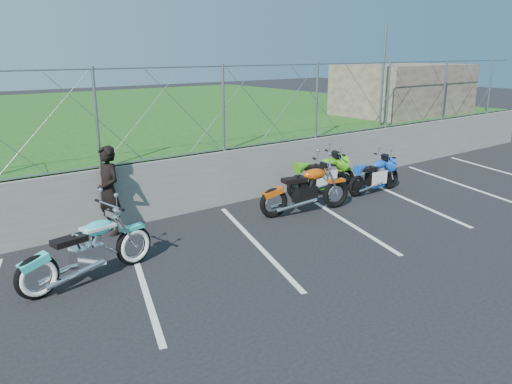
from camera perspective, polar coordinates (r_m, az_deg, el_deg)
ground at (r=9.01m, az=3.82°, el=-7.64°), size 90.00×90.00×0.00m
retaining_wall at (r=11.50m, az=-7.72°, el=0.91°), size 30.00×0.22×1.30m
grass_field at (r=20.63m, az=-21.94°, el=6.52°), size 30.00×20.00×1.30m
stone_building at (r=19.86m, az=16.53°, el=11.20°), size 5.00×3.00×1.80m
chain_link_fence at (r=11.20m, az=-8.03°, el=9.10°), size 28.00×0.03×2.00m
sign_pole at (r=16.23m, az=14.28°, el=12.59°), size 0.08×0.08×3.00m
parking_lines at (r=10.45m, az=5.14°, el=-4.27°), size 18.29×4.31×0.01m
cruiser_turquoise at (r=8.48m, az=-18.46°, el=-6.52°), size 2.37×0.75×1.19m
naked_orange at (r=11.41m, az=5.84°, el=0.06°), size 2.31×0.78×1.16m
sportbike_green at (r=12.89m, az=7.63°, el=1.70°), size 2.08×0.74×1.08m
sportbike_blue at (r=13.37m, az=13.46°, el=1.67°), size 1.85×0.66×0.96m
person_standing at (r=10.35m, az=-16.52°, el=0.14°), size 0.52×0.71×1.80m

